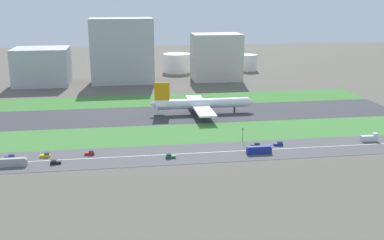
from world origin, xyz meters
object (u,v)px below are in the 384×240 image
(truck_0, at_px, (369,138))
(fuel_tank_west, at_px, (177,63))
(car_0, at_px, (46,155))
(car_2, at_px, (55,162))
(bus_1, at_px, (13,162))
(airliner, at_px, (200,104))
(fuel_tank_centre, at_px, (218,64))
(traffic_light, at_px, (243,134))
(bus_0, at_px, (259,150))
(car_5, at_px, (90,153))
(car_4, at_px, (10,157))
(car_1, at_px, (279,144))
(fuel_tank_east, at_px, (248,63))
(terminal_building, at_px, (42,66))
(car_6, at_px, (170,156))
(office_tower, at_px, (216,57))
(car_3, at_px, (256,145))
(hangar_building, at_px, (122,51))

(truck_0, bearing_deg, fuel_tank_west, 106.76)
(car_0, xyz_separation_m, car_2, (5.36, -10.00, 0.00))
(car_2, relative_size, bus_1, 0.38)
(airliner, relative_size, car_2, 14.77)
(truck_0, distance_m, fuel_tank_centre, 228.98)
(traffic_light, bearing_deg, bus_0, -80.59)
(car_5, distance_m, traffic_light, 73.76)
(bus_0, relative_size, fuel_tank_centre, 0.72)
(car_4, xyz_separation_m, car_1, (123.69, 0.00, 0.00))
(car_0, height_order, fuel_tank_east, fuel_tank_east)
(truck_0, xyz_separation_m, fuel_tank_west, (-68.35, 227.00, 6.98))
(airliner, height_order, terminal_building, terminal_building)
(bus_0, relative_size, fuel_tank_east, 0.67)
(car_4, height_order, fuel_tank_west, fuel_tank_west)
(car_6, height_order, office_tower, office_tower)
(car_3, bearing_deg, office_tower, 84.38)
(airliner, relative_size, car_6, 14.77)
(car_4, bearing_deg, fuel_tank_east, 53.09)
(hangar_building, relative_size, office_tower, 1.29)
(hangar_building, bearing_deg, car_3, -71.62)
(car_5, height_order, bus_0, bus_0)
(car_3, height_order, traffic_light, traffic_light)
(car_2, bearing_deg, bus_0, -180.00)
(car_3, bearing_deg, fuel_tank_west, 92.60)
(car_6, bearing_deg, car_3, -166.71)
(fuel_tank_west, distance_m, fuel_tank_centre, 38.89)
(office_tower, bearing_deg, bus_1, -123.48)
(fuel_tank_west, bearing_deg, car_5, -106.54)
(car_6, bearing_deg, bus_0, -180.00)
(bus_0, height_order, office_tower, office_tower)
(airliner, distance_m, bus_1, 122.11)
(airliner, xyz_separation_m, car_1, (26.53, -68.00, -5.31))
(bus_1, distance_m, traffic_light, 106.16)
(office_tower, bearing_deg, car_1, -92.08)
(car_2, relative_size, fuel_tank_east, 0.26)
(car_3, xyz_separation_m, bus_0, (-1.50, -10.00, 0.90))
(car_4, distance_m, fuel_tank_west, 249.02)
(traffic_light, relative_size, hangar_building, 0.14)
(airliner, relative_size, car_4, 14.77)
(car_4, xyz_separation_m, fuel_tank_west, (102.09, 227.00, 7.73))
(car_5, bearing_deg, terminal_building, 104.38)
(car_1, bearing_deg, car_6, -169.44)
(car_4, distance_m, car_3, 112.39)
(car_3, height_order, hangar_building, hangar_building)
(car_6, relative_size, fuel_tank_centre, 0.27)
(car_3, height_order, fuel_tank_centre, fuel_tank_centre)
(bus_1, relative_size, terminal_building, 0.27)
(airliner, distance_m, car_2, 109.45)
(car_4, bearing_deg, office_tower, 54.40)
(airliner, height_order, car_4, airliner)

